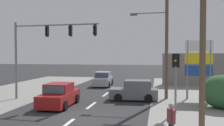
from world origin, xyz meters
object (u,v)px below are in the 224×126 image
(utility_pole_midground_right, at_px, (165,34))
(shopping_plaza_sign, at_px, (199,61))
(pedestrian_at_kerb, at_px, (171,121))
(hatchback_oncoming_near, at_px, (135,91))
(pedestal_signal_right_kerb, at_px, (176,73))
(utility_pole_foreground_right, at_px, (200,12))
(sedan_kerbside_parked, at_px, (59,96))
(sedan_receding_far, at_px, (103,79))
(traffic_signal_mast, at_px, (43,43))

(utility_pole_midground_right, distance_m, shopping_plaza_sign, 3.33)
(utility_pole_midground_right, distance_m, pedestrian_at_kerb, 11.35)
(shopping_plaza_sign, distance_m, hatchback_oncoming_near, 5.49)
(pedestal_signal_right_kerb, distance_m, pedestrian_at_kerb, 5.83)
(shopping_plaza_sign, bearing_deg, utility_pole_midground_right, -176.14)
(utility_pole_midground_right, bearing_deg, pedestrian_at_kerb, -90.01)
(utility_pole_foreground_right, distance_m, sedan_kerbside_parked, 10.75)
(sedan_kerbside_parked, bearing_deg, sedan_receding_far, 87.19)
(sedan_kerbside_parked, xyz_separation_m, pedestrian_at_kerb, (7.09, -6.37, 0.22))
(utility_pole_foreground_right, xyz_separation_m, traffic_signal_mast, (-10.35, 6.98, -0.96))
(traffic_signal_mast, height_order, pedestal_signal_right_kerb, traffic_signal_mast)
(pedestal_signal_right_kerb, height_order, shopping_plaza_sign, shopping_plaza_sign)
(pedestal_signal_right_kerb, height_order, pedestrian_at_kerb, pedestal_signal_right_kerb)
(utility_pole_midground_right, relative_size, sedan_kerbside_parked, 2.20)
(shopping_plaza_sign, relative_size, sedan_kerbside_parked, 1.08)
(sedan_receding_far, distance_m, pedestrian_at_kerb, 19.08)
(hatchback_oncoming_near, bearing_deg, pedestrian_at_kerb, -76.73)
(pedestal_signal_right_kerb, bearing_deg, sedan_receding_far, 119.77)
(utility_pole_foreground_right, height_order, pedestrian_at_kerb, utility_pole_foreground_right)
(utility_pole_midground_right, height_order, sedan_receding_far, utility_pole_midground_right)
(shopping_plaza_sign, bearing_deg, traffic_signal_mast, -168.39)
(sedan_receding_far, bearing_deg, pedestal_signal_right_kerb, -60.23)
(shopping_plaza_sign, distance_m, sedan_receding_far, 11.83)
(hatchback_oncoming_near, bearing_deg, sedan_kerbside_parked, -146.89)
(utility_pole_foreground_right, height_order, sedan_kerbside_parked, utility_pole_foreground_right)
(traffic_signal_mast, xyz_separation_m, pedestal_signal_right_kerb, (9.65, -2.73, -1.94))
(utility_pole_foreground_right, xyz_separation_m, pedestal_signal_right_kerb, (-0.71, 4.25, -2.90))
(utility_pole_foreground_right, xyz_separation_m, sedan_receding_far, (-7.76, 16.57, -4.61))
(pedestal_signal_right_kerb, bearing_deg, pedestrian_at_kerb, -95.37)
(sedan_receding_far, bearing_deg, sedan_kerbside_parked, -92.81)
(traffic_signal_mast, bearing_deg, hatchback_oncoming_near, 9.78)
(shopping_plaza_sign, distance_m, sedan_kerbside_parked, 10.87)
(utility_pole_midground_right, xyz_separation_m, traffic_signal_mast, (-9.12, -2.23, -0.71))
(pedestrian_at_kerb, bearing_deg, pedestal_signal_right_kerb, 84.63)
(utility_pole_foreground_right, distance_m, pedestrian_at_kerb, 4.76)
(hatchback_oncoming_near, relative_size, sedan_receding_far, 0.86)
(pedestal_signal_right_kerb, xyz_separation_m, sedan_receding_far, (-7.05, 12.32, -1.71))
(sedan_kerbside_parked, relative_size, pedestrian_at_kerb, 2.62)
(hatchback_oncoming_near, bearing_deg, utility_pole_foreground_right, -66.92)
(utility_pole_midground_right, height_order, sedan_kerbside_parked, utility_pole_midground_right)
(shopping_plaza_sign, xyz_separation_m, hatchback_oncoming_near, (-4.85, -1.22, -2.28))
(pedestal_signal_right_kerb, bearing_deg, shopping_plaza_sign, 68.05)
(utility_pole_foreground_right, bearing_deg, sedan_kerbside_parked, 148.96)
(utility_pole_midground_right, height_order, hatchback_oncoming_near, utility_pole_midground_right)
(utility_pole_midground_right, relative_size, shopping_plaza_sign, 2.04)
(shopping_plaza_sign, bearing_deg, pedestrian_at_kerb, -103.59)
(traffic_signal_mast, distance_m, shopping_plaza_sign, 12.04)
(utility_pole_foreground_right, height_order, pedestal_signal_right_kerb, utility_pole_foreground_right)
(utility_pole_midground_right, xyz_separation_m, hatchback_oncoming_near, (-2.25, -1.05, -4.36))
(sedan_kerbside_parked, bearing_deg, hatchback_oncoming_near, 33.11)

